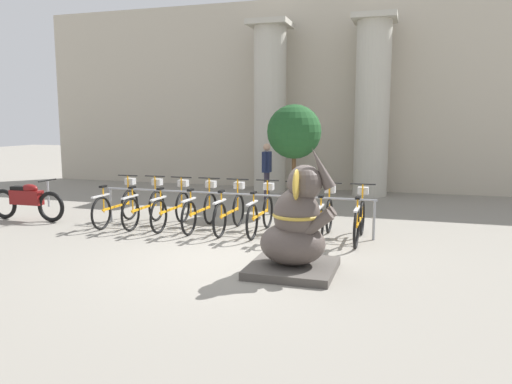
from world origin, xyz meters
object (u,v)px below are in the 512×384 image
Objects in this scene: bicycle_8 at (360,219)px; motorcycle at (27,200)px; bicycle_1 at (145,206)px; bicycle_4 at (230,211)px; bicycle_2 at (172,208)px; bicycle_0 at (117,205)px; bicycle_5 at (261,213)px; elephant_statue at (296,230)px; bicycle_3 at (201,210)px; person_pedestrian at (267,166)px; bicycle_6 at (292,215)px; bicycle_7 at (325,217)px; potted_tree at (294,136)px.

motorcycle is (-7.25, -0.24, 0.05)m from bicycle_8.
bicycle_1 and bicycle_4 have the same top height.
motorcycle is at bearing -175.38° from bicycle_2.
bicycle_5 is (3.20, 0.07, 0.00)m from bicycle_0.
bicycle_4 is 2.95m from elephant_statue.
bicycle_3 is 1.28m from bicycle_5.
bicycle_0 is at bearing -178.10° from bicycle_2.
person_pedestrian is at bearing 125.35° from bicycle_8.
bicycle_4 is (1.28, 0.01, 0.00)m from bicycle_2.
bicycle_6 is (2.56, -0.04, 0.00)m from bicycle_2.
motorcycle is (-4.69, -0.29, 0.05)m from bicycle_4.
bicycle_5 is 1.28m from bicycle_7.
bicycle_2 is 0.64m from bicycle_3.
person_pedestrian reaches higher than bicycle_1.
bicycle_0 is at bearing -116.95° from person_pedestrian.
bicycle_2 is at bearing -128.86° from potted_tree.
bicycle_2 is at bearing 179.37° from bicycle_7.
bicycle_1 is 3.20m from bicycle_6.
bicycle_7 is at bearing 0.61° from bicycle_6.
bicycle_8 is (1.28, 0.01, 0.00)m from bicycle_6.
person_pedestrian is (-2.34, 4.20, 0.53)m from bicycle_7.
bicycle_4 is 2.56m from bicycle_8.
bicycle_6 is 0.68× the size of potted_tree.
person_pedestrian reaches higher than motorcycle.
bicycle_1 is at bearing 178.55° from bicycle_2.
motorcycle is (-6.55, 2.00, -0.18)m from elephant_statue.
elephant_statue is (-0.70, -2.24, 0.23)m from bicycle_8.
bicycle_2 is 1.00× the size of bicycle_4.
bicycle_0 is at bearing -174.77° from bicycle_1.
bicycle_8 is at bearing 0.01° from bicycle_7.
person_pedestrian is at bearing 46.09° from motorcycle.
bicycle_6 is 0.64m from bicycle_7.
bicycle_3 is at bearing -118.97° from potted_tree.
bicycle_2 is 0.91× the size of motorcycle.
bicycle_7 is at bearing -1.42° from bicycle_4.
elephant_statue is at bearing -35.92° from bicycle_2.
bicycle_2 is 0.94× the size of elephant_statue.
potted_tree reaches higher than bicycle_2.
bicycle_6 is at bearing -2.43° from bicycle_4.
bicycle_8 is at bearing -0.53° from bicycle_2.
motorcycle is 0.75× the size of potted_tree.
potted_tree is (-1.83, 2.53, 1.44)m from bicycle_8.
bicycle_6 is at bearing -179.39° from bicycle_7.
bicycle_7 is 1.12× the size of person_pedestrian.
bicycle_8 is at bearing -1.06° from bicycle_4.
bicycle_1 is 1.12× the size of person_pedestrian.
bicycle_5 is 1.00× the size of bicycle_7.
bicycle_7 is 0.94× the size of elephant_statue.
elephant_statue reaches higher than bicycle_6.
bicycle_6 is at bearing -1.80° from bicycle_3.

